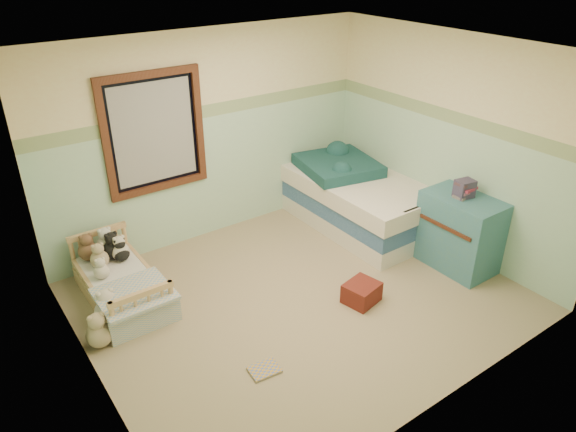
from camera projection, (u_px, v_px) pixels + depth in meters
floor at (300, 298)px, 5.62m from camera, size 4.20×3.60×0.02m
ceiling at (303, 52)px, 4.45m from camera, size 4.20×3.60×0.02m
wall_back at (211, 137)px, 6.33m from camera, size 4.20×0.04×2.50m
wall_front at (456, 277)px, 3.74m from camera, size 4.20×0.04×2.50m
wall_left at (75, 259)px, 3.95m from camera, size 0.04×3.60×2.50m
wall_right at (448, 144)px, 6.12m from camera, size 0.04×3.60×2.50m
wainscot_mint at (214, 176)px, 6.55m from camera, size 4.20×0.01×1.50m
border_strip at (209, 111)px, 6.17m from camera, size 4.20×0.01×0.15m
window_frame at (155, 133)px, 5.85m from camera, size 1.16×0.06×1.36m
window_blinds at (154, 133)px, 5.85m from camera, size 0.92×0.01×1.12m
toddler_bed_frame at (123, 292)px, 5.55m from camera, size 0.64×1.28×0.16m
toddler_mattress at (121, 281)px, 5.48m from camera, size 0.58×1.22×0.12m
patchwork_quilt at (134, 294)px, 5.16m from camera, size 0.69×0.64×0.03m
plush_bed_brown at (88, 251)px, 5.69m from camera, size 0.21×0.21×0.21m
plush_bed_white at (107, 245)px, 5.79m from camera, size 0.22×0.22×0.22m
plush_bed_tan at (100, 259)px, 5.56m from camera, size 0.19×0.19×0.19m
plush_bed_dark at (121, 253)px, 5.68m from camera, size 0.18×0.18×0.18m
plush_floor_cream at (108, 312)px, 5.19m from camera, size 0.26×0.26×0.26m
plush_floor_tan at (99, 335)px, 4.90m from camera, size 0.24×0.24×0.24m
twin_bed_frame at (354, 215)px, 7.02m from camera, size 1.06×2.11×0.22m
twin_boxspring at (355, 200)px, 6.91m from camera, size 1.06×2.11×0.22m
twin_mattress at (356, 185)px, 6.81m from camera, size 1.10×2.15×0.22m
teal_blanket at (338, 165)px, 6.92m from camera, size 1.07×1.11×0.14m
dresser at (459, 232)px, 5.98m from camera, size 0.53×0.85×0.85m
book_stack at (464, 189)px, 5.75m from camera, size 0.22×0.18×0.20m
red_pillow at (362, 293)px, 5.50m from camera, size 0.40×0.36×0.21m
floor_book at (264, 370)px, 4.66m from camera, size 0.28×0.23×0.02m
extra_plush_0 at (102, 271)px, 5.39m from camera, size 0.16×0.16×0.16m
extra_plush_1 at (113, 249)px, 5.72m from camera, size 0.21×0.21×0.21m
extra_plush_2 at (120, 249)px, 5.76m from camera, size 0.17×0.17×0.17m
extra_plush_3 at (121, 252)px, 5.69m from camera, size 0.19×0.19×0.19m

